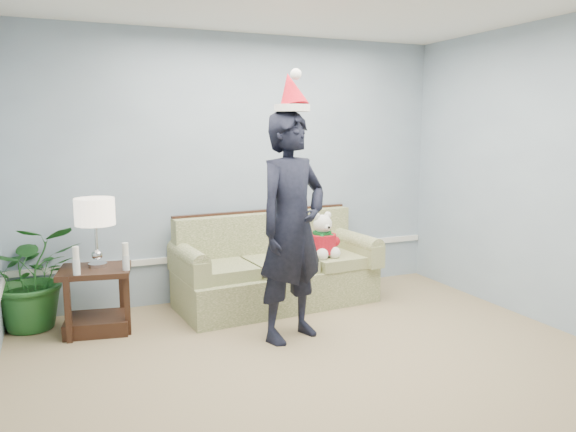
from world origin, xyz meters
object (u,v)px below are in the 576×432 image
(side_table, at_px, (97,307))
(houseplant, at_px, (32,276))
(teddy_bear, at_px, (322,241))
(man, at_px, (292,227))
(sofa, at_px, (275,272))
(table_lamp, at_px, (95,215))

(side_table, bearing_deg, houseplant, 148.12)
(teddy_bear, bearing_deg, side_table, 172.90)
(side_table, height_order, teddy_bear, teddy_bear)
(man, relative_size, teddy_bear, 4.12)
(side_table, distance_m, teddy_bear, 2.21)
(sofa, distance_m, table_lamp, 1.84)
(table_lamp, bearing_deg, teddy_bear, -2.27)
(side_table, relative_size, houseplant, 0.70)
(side_table, distance_m, man, 1.85)
(table_lamp, height_order, teddy_bear, table_lamp)
(sofa, distance_m, man, 1.15)
(sofa, distance_m, houseplant, 2.24)
(man, xyz_separation_m, teddy_bear, (0.66, 0.75, -0.30))
(man, height_order, teddy_bear, man)
(side_table, bearing_deg, table_lamp, 55.09)
(man, bearing_deg, table_lamp, 129.87)
(sofa, height_order, table_lamp, table_lamp)
(side_table, height_order, table_lamp, table_lamp)
(table_lamp, relative_size, teddy_bear, 1.30)
(houseplant, height_order, man, man)
(houseplant, height_order, teddy_bear, houseplant)
(sofa, bearing_deg, teddy_bear, -27.53)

